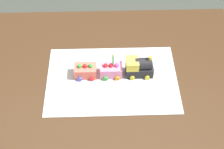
{
  "coord_description": "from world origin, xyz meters",
  "views": [
    {
      "loc": [
        -0.03,
        0.93,
        1.88
      ],
      "look_at": [
        -0.05,
        -0.0,
        0.77
      ],
      "focal_mm": 51.05,
      "sensor_mm": 36.0,
      "label": 1
    }
  ],
  "objects_px": {
    "dining_table": "(101,94)",
    "cake_locomotive": "(139,67)",
    "birthday_candle": "(113,59)",
    "cake_car_flatbed_bubblegum": "(111,70)",
    "cake_car_caboose_coral": "(85,71)"
  },
  "relations": [
    {
      "from": "cake_car_flatbed_bubblegum",
      "to": "birthday_candle",
      "type": "xyz_separation_m",
      "value": [
        -0.01,
        0.0,
        0.07
      ]
    },
    {
      "from": "dining_table",
      "to": "birthday_candle",
      "type": "bearing_deg",
      "value": -153.97
    },
    {
      "from": "dining_table",
      "to": "cake_car_caboose_coral",
      "type": "relative_size",
      "value": 14.0
    },
    {
      "from": "dining_table",
      "to": "birthday_candle",
      "type": "distance_m",
      "value": 0.23
    },
    {
      "from": "dining_table",
      "to": "cake_locomotive",
      "type": "height_order",
      "value": "cake_locomotive"
    },
    {
      "from": "birthday_candle",
      "to": "cake_car_flatbed_bubblegum",
      "type": "bearing_deg",
      "value": -0.0
    },
    {
      "from": "cake_locomotive",
      "to": "birthday_candle",
      "type": "bearing_deg",
      "value": -0.0
    },
    {
      "from": "dining_table",
      "to": "cake_locomotive",
      "type": "distance_m",
      "value": 0.24
    },
    {
      "from": "dining_table",
      "to": "birthday_candle",
      "type": "relative_size",
      "value": 21.17
    },
    {
      "from": "cake_car_flatbed_bubblegum",
      "to": "birthday_candle",
      "type": "relative_size",
      "value": 1.51
    },
    {
      "from": "cake_car_flatbed_bubblegum",
      "to": "cake_car_caboose_coral",
      "type": "height_order",
      "value": "same"
    },
    {
      "from": "dining_table",
      "to": "cake_car_flatbed_bubblegum",
      "type": "distance_m",
      "value": 0.15
    },
    {
      "from": "cake_locomotive",
      "to": "dining_table",
      "type": "bearing_deg",
      "value": 9.37
    },
    {
      "from": "cake_car_caboose_coral",
      "to": "birthday_candle",
      "type": "xyz_separation_m",
      "value": [
        -0.13,
        0.0,
        0.07
      ]
    },
    {
      "from": "cake_locomotive",
      "to": "cake_car_caboose_coral",
      "type": "height_order",
      "value": "cake_locomotive"
    }
  ]
}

